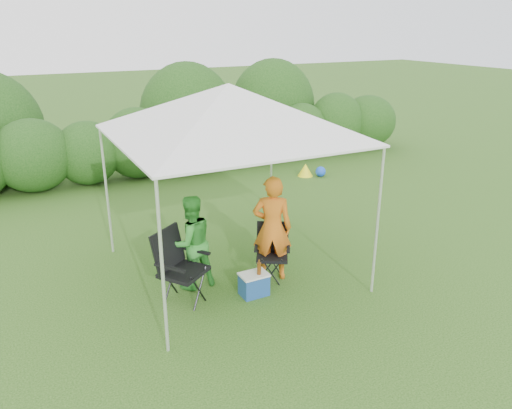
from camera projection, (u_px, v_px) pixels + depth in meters
name	position (u px, v px, depth m)	size (l,w,h in m)	color
ground	(246.00, 284.00, 7.30)	(70.00, 70.00, 0.00)	#38621F
hedge	(142.00, 144.00, 12.08)	(15.65, 1.53, 1.80)	#265019
canopy	(229.00, 110.00, 6.87)	(3.10, 3.10, 2.83)	silver
chair_right	(272.00, 248.00, 7.37)	(0.64, 0.63, 0.83)	black
chair_left	(177.00, 262.00, 6.70)	(0.81, 0.80, 1.02)	black
man	(272.00, 228.00, 7.25)	(0.58, 0.38, 1.58)	orange
woman	(191.00, 242.00, 7.01)	(0.67, 0.52, 1.38)	green
cooler	(254.00, 284.00, 6.96)	(0.39, 0.29, 0.33)	#1E488C
bottle	(259.00, 267.00, 6.86)	(0.06, 0.06, 0.22)	#592D0C
lawn_toy	(309.00, 170.00, 12.37)	(0.63, 0.52, 0.31)	#FAF31A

